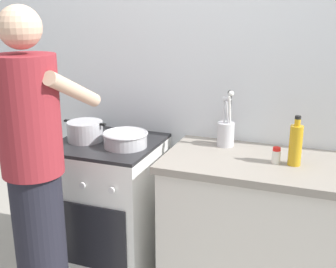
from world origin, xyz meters
name	(u,v)px	position (x,y,z in m)	size (l,w,h in m)	color
back_wall	(212,81)	(0.20, 0.50, 1.25)	(3.20, 0.10, 2.50)	silver
countertop	(252,234)	(0.55, 0.15, 0.45)	(1.00, 0.60, 0.90)	silver
stove_range	(111,209)	(-0.35, 0.15, 0.45)	(0.60, 0.62, 0.90)	white
pot	(85,131)	(-0.49, 0.12, 0.96)	(0.28, 0.22, 0.12)	#B2B2B7
mixing_bowl	(125,139)	(-0.21, 0.11, 0.95)	(0.27, 0.27, 0.09)	#B7B7BC
utensil_crock	(226,130)	(0.34, 0.33, 1.00)	(0.10, 0.10, 0.33)	silver
spice_bottle	(276,156)	(0.65, 0.13, 0.94)	(0.04, 0.04, 0.09)	silver
oil_bottle	(296,144)	(0.74, 0.14, 1.01)	(0.07, 0.07, 0.26)	gold
person	(35,180)	(-0.46, -0.42, 0.86)	(0.41, 0.50, 1.70)	black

